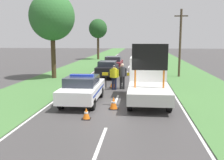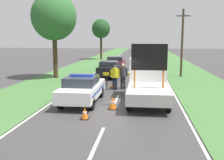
{
  "view_description": "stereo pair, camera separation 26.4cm",
  "coord_description": "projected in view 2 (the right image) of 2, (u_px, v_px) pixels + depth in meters",
  "views": [
    {
      "loc": [
        1.27,
        -13.04,
        3.51
      ],
      "look_at": [
        -0.3,
        2.01,
        1.1
      ],
      "focal_mm": 42.0,
      "sensor_mm": 36.0,
      "label": 1
    },
    {
      "loc": [
        1.53,
        -13.01,
        3.51
      ],
      "look_at": [
        -0.3,
        2.01,
        1.1
      ],
      "focal_mm": 42.0,
      "sensor_mm": 36.0,
      "label": 2
    }
  ],
  "objects": [
    {
      "name": "police_officer",
      "position": [
        115.0,
        75.0,
        17.96
      ],
      "size": [
        0.61,
        0.39,
        1.69
      ],
      "rotation": [
        0.0,
        0.0,
        3.17
      ],
      "color": "#191E38",
      "rests_on": "ground"
    },
    {
      "name": "traffic_cone_centre_front",
      "position": [
        85.0,
        113.0,
        11.48
      ],
      "size": [
        0.37,
        0.37,
        0.52
      ],
      "color": "black",
      "rests_on": "ground"
    },
    {
      "name": "police_car",
      "position": [
        82.0,
        89.0,
        14.38
      ],
      "size": [
        1.84,
        4.66,
        1.59
      ],
      "rotation": [
        0.0,
        0.0,
        0.06
      ],
      "color": "white",
      "rests_on": "ground"
    },
    {
      "name": "traffic_cone_near_police",
      "position": [
        113.0,
        83.0,
        18.9
      ],
      "size": [
        0.44,
        0.44,
        0.61
      ],
      "color": "black",
      "rests_on": "ground"
    },
    {
      "name": "traffic_cone_near_truck",
      "position": [
        90.0,
        81.0,
        20.05
      ],
      "size": [
        0.35,
        0.35,
        0.49
      ],
      "color": "black",
      "rests_on": "ground"
    },
    {
      "name": "lane_markings",
      "position": [
        129.0,
        72.0,
        27.85
      ],
      "size": [
        7.09,
        66.01,
        0.01
      ],
      "color": "silver",
      "rests_on": "ground"
    },
    {
      "name": "roadside_tree_near_right",
      "position": [
        101.0,
        29.0,
        43.19
      ],
      "size": [
        3.0,
        3.0,
        6.68
      ],
      "color": "#42301E",
      "rests_on": "ground"
    },
    {
      "name": "road_barrier",
      "position": [
        121.0,
        75.0,
        18.67
      ],
      "size": [
        2.67,
        0.08,
        1.09
      ],
      "rotation": [
        0.0,
        0.0,
        0.03
      ],
      "color": "black",
      "rests_on": "ground"
    },
    {
      "name": "roadside_tree_near_left",
      "position": [
        54.0,
        17.0,
        22.56
      ],
      "size": [
        3.9,
        3.9,
        7.41
      ],
      "color": "#42301E",
      "rests_on": "ground"
    },
    {
      "name": "queued_car_wagon_maroon",
      "position": [
        116.0,
        63.0,
        29.21
      ],
      "size": [
        1.88,
        4.36,
        1.52
      ],
      "rotation": [
        0.0,
        0.0,
        3.14
      ],
      "color": "maroon",
      "rests_on": "ground"
    },
    {
      "name": "queued_car_sedan_black",
      "position": [
        109.0,
        69.0,
        23.72
      ],
      "size": [
        1.7,
        4.22,
        1.48
      ],
      "rotation": [
        0.0,
        0.0,
        3.14
      ],
      "color": "black",
      "rests_on": "ground"
    },
    {
      "name": "grass_verge_left",
      "position": [
        86.0,
        66.0,
        33.8
      ],
      "size": [
        4.66,
        120.0,
        0.03
      ],
      "color": "#427038",
      "rests_on": "ground"
    },
    {
      "name": "pedestrian_civilian",
      "position": [
        123.0,
        74.0,
        18.15
      ],
      "size": [
        0.65,
        0.41,
        1.8
      ],
      "rotation": [
        0.0,
        0.0,
        0.49
      ],
      "color": "#232326",
      "rests_on": "ground"
    },
    {
      "name": "utility_pole",
      "position": [
        182.0,
        42.0,
        23.6
      ],
      "size": [
        1.2,
        0.2,
        6.09
      ],
      "color": "#473828",
      "rests_on": "ground"
    },
    {
      "name": "work_truck",
      "position": [
        148.0,
        80.0,
        14.94
      ],
      "size": [
        2.14,
        5.4,
        3.24
      ],
      "rotation": [
        0.0,
        0.0,
        3.13
      ],
      "color": "white",
      "rests_on": "ground"
    },
    {
      "name": "traffic_cone_behind_barrier",
      "position": [
        113.0,
        103.0,
        13.1
      ],
      "size": [
        0.46,
        0.46,
        0.63
      ],
      "color": "black",
      "rests_on": "ground"
    },
    {
      "name": "grass_verge_right",
      "position": [
        179.0,
        67.0,
        32.38
      ],
      "size": [
        4.66,
        120.0,
        0.03
      ],
      "color": "#427038",
      "rests_on": "ground"
    },
    {
      "name": "queued_car_suv_grey",
      "position": [
        145.0,
        59.0,
        35.71
      ],
      "size": [
        1.75,
        4.68,
        1.42
      ],
      "rotation": [
        0.0,
        0.0,
        3.14
      ],
      "color": "slate",
      "rests_on": "ground"
    },
    {
      "name": "ground_plane",
      "position": [
        113.0,
        107.0,
        13.49
      ],
      "size": [
        160.0,
        160.0,
        0.0
      ],
      "primitive_type": "plane",
      "color": "#3D3A3A"
    }
  ]
}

